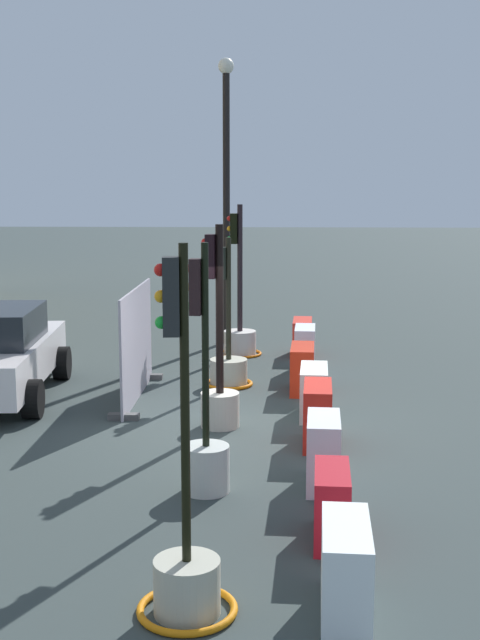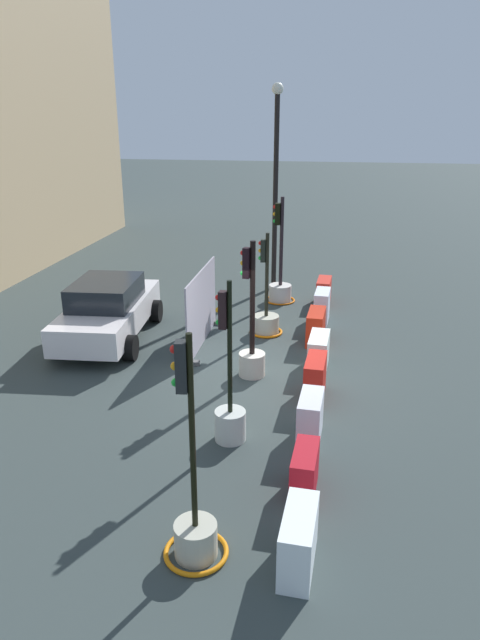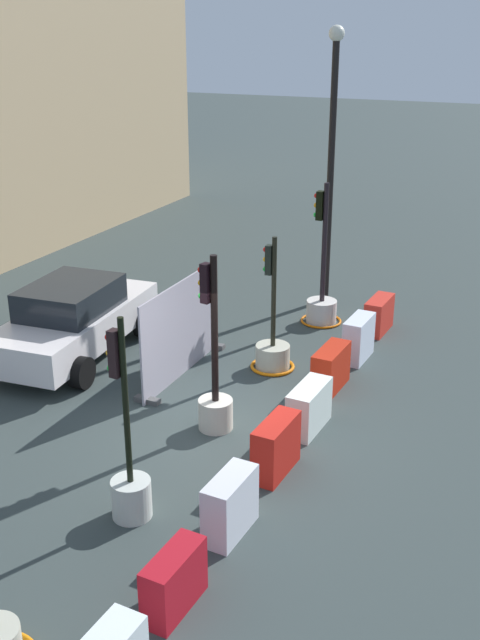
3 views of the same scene
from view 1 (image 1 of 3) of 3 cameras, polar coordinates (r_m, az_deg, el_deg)
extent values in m
plane|color=#333D3C|center=(12.86, -0.20, -7.48)|extent=(120.00, 120.00, 0.00)
cylinder|color=#B6B6A1|center=(7.62, -3.66, -17.81)|extent=(0.59, 0.59, 0.49)
cylinder|color=black|center=(7.03, -3.80, -5.96)|extent=(0.08, 0.08, 2.76)
cube|color=black|center=(6.87, -4.77, 1.61)|extent=(0.18, 0.16, 0.66)
sphere|color=red|center=(6.87, -5.49, 3.44)|extent=(0.11, 0.11, 0.11)
sphere|color=orange|center=(6.89, -5.46, 1.63)|extent=(0.11, 0.11, 0.11)
sphere|color=green|center=(6.92, -5.43, -0.17)|extent=(0.11, 0.11, 0.11)
torus|color=orange|center=(7.72, -3.64, -19.19)|extent=(0.90, 0.90, 0.07)
cylinder|color=beige|center=(10.28, -2.34, -10.16)|extent=(0.57, 0.57, 0.58)
cylinder|color=black|center=(9.88, -2.40, -1.80)|extent=(0.09, 0.09, 2.47)
cube|color=black|center=(9.77, -3.07, 2.27)|extent=(0.16, 0.15, 0.67)
sphere|color=red|center=(9.74, -3.57, 3.57)|extent=(0.10, 0.10, 0.10)
sphere|color=orange|center=(9.77, -3.55, 2.27)|extent=(0.10, 0.10, 0.10)
sphere|color=green|center=(9.80, -3.54, 0.98)|extent=(0.10, 0.10, 0.10)
cylinder|color=beige|center=(12.90, -1.39, -6.18)|extent=(0.60, 0.60, 0.54)
cylinder|color=black|center=(12.57, -1.41, 0.70)|extent=(0.12, 0.12, 2.58)
cube|color=black|center=(12.46, -2.03, 4.38)|extent=(0.19, 0.17, 0.67)
sphere|color=red|center=(12.44, -2.44, 5.39)|extent=(0.10, 0.10, 0.10)
sphere|color=orange|center=(12.45, -2.43, 4.37)|extent=(0.10, 0.10, 0.10)
sphere|color=green|center=(12.48, -2.42, 3.36)|extent=(0.10, 0.10, 0.10)
cylinder|color=#B6B59E|center=(15.49, -0.79, -3.61)|extent=(0.70, 0.70, 0.50)
cylinder|color=black|center=(15.24, -0.80, 1.45)|extent=(0.10, 0.10, 2.26)
cube|color=black|center=(15.18, -1.22, 3.91)|extent=(0.17, 0.13, 0.59)
sphere|color=red|center=(15.17, -1.51, 4.65)|extent=(0.10, 0.10, 0.10)
sphere|color=orange|center=(15.19, -1.51, 3.91)|extent=(0.10, 0.10, 0.10)
sphere|color=green|center=(15.21, -1.51, 3.17)|extent=(0.10, 0.10, 0.10)
torus|color=orange|center=(15.54, -0.78, -4.38)|extent=(0.91, 0.91, 0.07)
cylinder|color=silver|center=(18.26, -0.01, -1.57)|extent=(0.71, 0.71, 0.53)
cylinder|color=black|center=(18.02, -0.01, 3.57)|extent=(0.11, 0.11, 2.76)
cube|color=black|center=(17.96, -0.43, 6.29)|extent=(0.18, 0.15, 0.65)
sphere|color=red|center=(17.95, -0.73, 6.99)|extent=(0.11, 0.11, 0.11)
sphere|color=orange|center=(17.96, -0.73, 6.29)|extent=(0.11, 0.11, 0.11)
sphere|color=green|center=(17.97, -0.73, 5.60)|extent=(0.11, 0.11, 0.11)
torus|color=orange|center=(18.30, -0.01, -2.30)|extent=(0.96, 0.96, 0.05)
cube|color=white|center=(7.57, 7.28, -16.70)|extent=(1.11, 0.48, 0.82)
cube|color=#AE121E|center=(8.98, 6.32, -12.53)|extent=(0.98, 0.42, 0.77)
cube|color=silver|center=(10.44, 5.75, -9.02)|extent=(0.98, 0.46, 0.88)
cube|color=red|center=(12.02, 5.34, -6.52)|extent=(1.06, 0.45, 0.89)
cube|color=silver|center=(13.47, 5.09, -4.95)|extent=(1.11, 0.49, 0.81)
cube|color=red|center=(15.05, 4.30, -3.37)|extent=(1.11, 0.47, 0.83)
cube|color=silver|center=(16.56, 4.48, -2.05)|extent=(0.98, 0.45, 0.92)
cube|color=red|center=(18.20, 4.30, -1.21)|extent=(1.05, 0.46, 0.79)
cylinder|color=black|center=(16.33, -12.14, -2.90)|extent=(0.66, 0.33, 0.64)
cylinder|color=black|center=(13.74, -14.06, -5.29)|extent=(0.66, 0.33, 0.64)
cylinder|color=black|center=(19.38, -0.94, 7.49)|extent=(0.16, 0.16, 6.19)
sphere|color=silver|center=(19.54, -0.96, 17.05)|extent=(0.36, 0.36, 0.36)
cube|color=#9C97A5|center=(14.57, -7.10, -1.61)|extent=(3.09, 0.04, 1.94)
cube|color=#4C4C4C|center=(13.45, -7.99, -6.59)|extent=(0.16, 0.50, 0.10)
cube|color=#4C4C4C|center=(16.11, -6.23, -3.89)|extent=(0.16, 0.50, 0.10)
camera|label=2|loc=(2.29, 64.31, 63.80)|focal=31.70mm
camera|label=3|loc=(5.55, 71.85, 34.19)|focal=42.28mm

